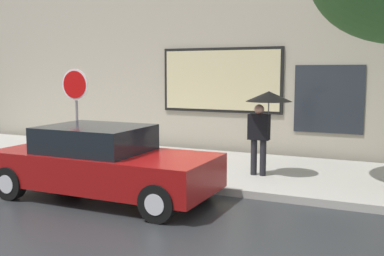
{
  "coord_description": "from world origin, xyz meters",
  "views": [
    {
      "loc": [
        3.74,
        -7.24,
        2.43
      ],
      "look_at": [
        -0.42,
        1.8,
        1.2
      ],
      "focal_mm": 42.91,
      "sensor_mm": 36.0,
      "label": 1
    }
  ],
  "objects": [
    {
      "name": "ground_plane",
      "position": [
        0.0,
        0.0,
        0.0
      ],
      "size": [
        60.0,
        60.0,
        0.0
      ],
      "primitive_type": "plane",
      "color": "#282B2D"
    },
    {
      "name": "parked_car",
      "position": [
        -1.42,
        -0.11,
        0.69
      ],
      "size": [
        4.3,
        1.89,
        1.39
      ],
      "color": "maroon",
      "rests_on": "ground"
    },
    {
      "name": "fire_hydrant",
      "position": [
        -1.81,
        1.88,
        0.53
      ],
      "size": [
        0.3,
        0.44,
        0.77
      ],
      "color": "yellow",
      "rests_on": "sidewalk"
    },
    {
      "name": "pedestrian_with_umbrella",
      "position": [
        1.06,
        2.41,
        1.64
      ],
      "size": [
        1.0,
        1.0,
        1.86
      ],
      "color": "black",
      "rests_on": "sidewalk"
    },
    {
      "name": "stop_sign",
      "position": [
        -3.45,
        1.65,
        1.8
      ],
      "size": [
        0.76,
        0.1,
        2.35
      ],
      "color": "gray",
      "rests_on": "sidewalk"
    },
    {
      "name": "building_facade",
      "position": [
        -0.01,
        5.5,
        3.48
      ],
      "size": [
        20.0,
        0.67,
        7.0
      ],
      "color": "#B2A893",
      "rests_on": "ground"
    },
    {
      "name": "sidewalk",
      "position": [
        0.0,
        3.0,
        0.07
      ],
      "size": [
        20.0,
        4.0,
        0.15
      ],
      "primitive_type": "cube",
      "color": "#A3A099",
      "rests_on": "ground"
    }
  ]
}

